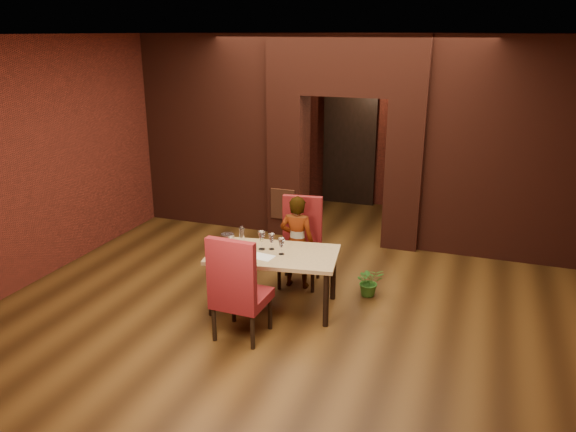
{
  "coord_description": "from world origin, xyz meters",
  "views": [
    {
      "loc": [
        2.09,
        -6.48,
        3.24
      ],
      "look_at": [
        -0.24,
        0.0,
        0.96
      ],
      "focal_mm": 35.0,
      "sensor_mm": 36.0,
      "label": 1
    }
  ],
  "objects_px": {
    "wine_glass_c": "(281,246)",
    "wine_bucket": "(228,242)",
    "chair_near": "(242,285)",
    "dining_table": "(274,280)",
    "person_seated": "(297,242)",
    "water_bottle": "(242,237)",
    "potted_plant": "(369,281)",
    "chair_far": "(299,243)",
    "wine_glass_b": "(272,242)",
    "wine_glass_a": "(262,240)"
  },
  "relations": [
    {
      "from": "wine_bucket",
      "to": "chair_near",
      "type": "bearing_deg",
      "value": -53.94
    },
    {
      "from": "wine_glass_a",
      "to": "wine_bucket",
      "type": "distance_m",
      "value": 0.41
    },
    {
      "from": "chair_near",
      "to": "potted_plant",
      "type": "height_order",
      "value": "chair_near"
    },
    {
      "from": "wine_glass_a",
      "to": "wine_bucket",
      "type": "height_order",
      "value": "wine_glass_a"
    },
    {
      "from": "wine_glass_b",
      "to": "wine_glass_a",
      "type": "bearing_deg",
      "value": -158.69
    },
    {
      "from": "dining_table",
      "to": "chair_far",
      "type": "height_order",
      "value": "chair_far"
    },
    {
      "from": "wine_glass_a",
      "to": "chair_near",
      "type": "bearing_deg",
      "value": -83.67
    },
    {
      "from": "dining_table",
      "to": "wine_glass_b",
      "type": "height_order",
      "value": "wine_glass_b"
    },
    {
      "from": "chair_far",
      "to": "chair_near",
      "type": "bearing_deg",
      "value": -104.0
    },
    {
      "from": "dining_table",
      "to": "water_bottle",
      "type": "bearing_deg",
      "value": 168.62
    },
    {
      "from": "dining_table",
      "to": "wine_bucket",
      "type": "bearing_deg",
      "value": -179.45
    },
    {
      "from": "wine_glass_c",
      "to": "potted_plant",
      "type": "relative_size",
      "value": 0.52
    },
    {
      "from": "person_seated",
      "to": "wine_glass_c",
      "type": "height_order",
      "value": "person_seated"
    },
    {
      "from": "person_seated",
      "to": "wine_glass_b",
      "type": "bearing_deg",
      "value": 74.31
    },
    {
      "from": "dining_table",
      "to": "water_bottle",
      "type": "distance_m",
      "value": 0.65
    },
    {
      "from": "wine_glass_c",
      "to": "wine_bucket",
      "type": "relative_size",
      "value": 1.02
    },
    {
      "from": "chair_far",
      "to": "wine_bucket",
      "type": "distance_m",
      "value": 1.07
    },
    {
      "from": "person_seated",
      "to": "wine_glass_c",
      "type": "bearing_deg",
      "value": 90.54
    },
    {
      "from": "wine_glass_b",
      "to": "potted_plant",
      "type": "xyz_separation_m",
      "value": [
        1.1,
        0.61,
        -0.62
      ]
    },
    {
      "from": "chair_near",
      "to": "dining_table",
      "type": "bearing_deg",
      "value": -94.5
    },
    {
      "from": "dining_table",
      "to": "chair_near",
      "type": "distance_m",
      "value": 0.79
    },
    {
      "from": "person_seated",
      "to": "water_bottle",
      "type": "height_order",
      "value": "person_seated"
    },
    {
      "from": "chair_far",
      "to": "wine_glass_a",
      "type": "xyz_separation_m",
      "value": [
        -0.25,
        -0.68,
        0.25
      ]
    },
    {
      "from": "dining_table",
      "to": "water_bottle",
      "type": "height_order",
      "value": "water_bottle"
    },
    {
      "from": "dining_table",
      "to": "wine_glass_c",
      "type": "relative_size",
      "value": 7.55
    },
    {
      "from": "dining_table",
      "to": "potted_plant",
      "type": "distance_m",
      "value": 1.27
    },
    {
      "from": "chair_far",
      "to": "chair_near",
      "type": "distance_m",
      "value": 1.49
    },
    {
      "from": "chair_near",
      "to": "wine_glass_a",
      "type": "distance_m",
      "value": 0.83
    },
    {
      "from": "dining_table",
      "to": "wine_glass_c",
      "type": "height_order",
      "value": "wine_glass_c"
    },
    {
      "from": "dining_table",
      "to": "chair_near",
      "type": "relative_size",
      "value": 1.26
    },
    {
      "from": "dining_table",
      "to": "chair_near",
      "type": "height_order",
      "value": "chair_near"
    },
    {
      "from": "dining_table",
      "to": "person_seated",
      "type": "distance_m",
      "value": 0.72
    },
    {
      "from": "chair_far",
      "to": "water_bottle",
      "type": "distance_m",
      "value": 0.91
    },
    {
      "from": "dining_table",
      "to": "chair_far",
      "type": "distance_m",
      "value": 0.77
    },
    {
      "from": "chair_near",
      "to": "water_bottle",
      "type": "height_order",
      "value": "chair_near"
    },
    {
      "from": "dining_table",
      "to": "wine_glass_a",
      "type": "height_order",
      "value": "wine_glass_a"
    },
    {
      "from": "person_seated",
      "to": "wine_glass_b",
      "type": "height_order",
      "value": "person_seated"
    },
    {
      "from": "chair_near",
      "to": "potted_plant",
      "type": "bearing_deg",
      "value": -125.78
    },
    {
      "from": "dining_table",
      "to": "water_bottle",
      "type": "xyz_separation_m",
      "value": [
        -0.42,
        0.02,
        0.49
      ]
    },
    {
      "from": "chair_near",
      "to": "wine_glass_a",
      "type": "bearing_deg",
      "value": -81.68
    },
    {
      "from": "chair_far",
      "to": "chair_near",
      "type": "height_order",
      "value": "chair_near"
    },
    {
      "from": "wine_glass_c",
      "to": "wine_glass_b",
      "type": "bearing_deg",
      "value": 146.93
    },
    {
      "from": "wine_glass_a",
      "to": "water_bottle",
      "type": "relative_size",
      "value": 0.84
    },
    {
      "from": "wine_glass_c",
      "to": "wine_bucket",
      "type": "xyz_separation_m",
      "value": [
        -0.66,
        -0.08,
        -0.0
      ]
    },
    {
      "from": "dining_table",
      "to": "wine_glass_c",
      "type": "xyz_separation_m",
      "value": [
        0.11,
        -0.01,
        0.46
      ]
    },
    {
      "from": "wine_glass_b",
      "to": "water_bottle",
      "type": "distance_m",
      "value": 0.37
    },
    {
      "from": "water_bottle",
      "to": "potted_plant",
      "type": "relative_size",
      "value": 0.7
    },
    {
      "from": "wine_glass_c",
      "to": "potted_plant",
      "type": "height_order",
      "value": "wine_glass_c"
    },
    {
      "from": "chair_near",
      "to": "potted_plant",
      "type": "xyz_separation_m",
      "value": [
        1.12,
        1.45,
        -0.41
      ]
    },
    {
      "from": "chair_far",
      "to": "water_bottle",
      "type": "xyz_separation_m",
      "value": [
        -0.5,
        -0.71,
        0.27
      ]
    }
  ]
}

